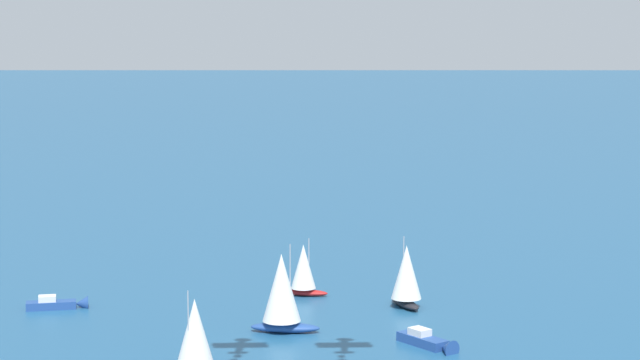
% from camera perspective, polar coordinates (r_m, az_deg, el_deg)
% --- Properties ---
extents(sailboat_near_centre, '(8.33, 5.87, 10.45)m').
position_cam_1_polar(sailboat_near_centre, '(176.64, 4.11, -4.54)').
color(sailboat_near_centre, black).
rests_on(sailboat_near_centre, ground_plane).
extents(sailboat_offshore, '(6.88, 5.50, 8.93)m').
position_cam_1_polar(sailboat_offshore, '(183.85, -0.78, -4.26)').
color(sailboat_offshore, '#B21E1E').
rests_on(sailboat_offshore, ground_plane).
extents(sailboat_ahead, '(8.91, 8.04, 12.13)m').
position_cam_1_polar(sailboat_ahead, '(162.34, -1.82, -5.33)').
color(sailboat_ahead, '#23478C').
rests_on(sailboat_ahead, ground_plane).
extents(motorboat_mid_cluster, '(9.67, 3.60, 2.74)m').
position_cam_1_polar(motorboat_mid_cluster, '(156.73, 5.21, -7.64)').
color(motorboat_mid_cluster, '#23478C').
rests_on(motorboat_mid_cluster, ground_plane).
extents(motorboat_outer_ring_c, '(6.74, 8.71, 2.58)m').
position_cam_1_polar(motorboat_outer_ring_c, '(180.49, -12.23, -5.76)').
color(motorboat_outer_ring_c, '#23478C').
rests_on(motorboat_outer_ring_c, ground_plane).
extents(sailboat_outer_ring_e, '(4.46, 7.98, 10.23)m').
position_cam_1_polar(sailboat_outer_ring_e, '(144.82, -5.96, -7.33)').
color(sailboat_outer_ring_e, black).
rests_on(sailboat_outer_ring_e, ground_plane).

